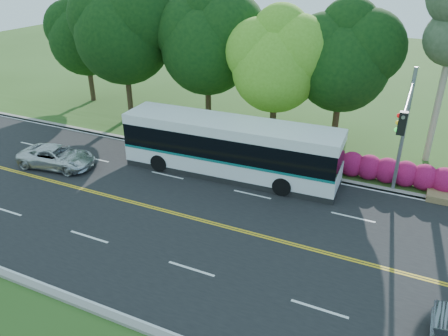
% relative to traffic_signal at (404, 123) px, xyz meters
% --- Properties ---
extents(ground, '(120.00, 120.00, 0.00)m').
position_rel_traffic_signal_xyz_m(ground, '(-6.49, -5.40, -4.67)').
color(ground, '#2C4E1A').
rests_on(ground, ground).
extents(road, '(60.00, 14.00, 0.02)m').
position_rel_traffic_signal_xyz_m(road, '(-6.49, -5.40, -4.66)').
color(road, black).
rests_on(road, ground).
extents(curb_north, '(60.00, 0.30, 0.15)m').
position_rel_traffic_signal_xyz_m(curb_north, '(-6.49, 1.75, -4.60)').
color(curb_north, gray).
rests_on(curb_north, ground).
extents(curb_south, '(60.00, 0.30, 0.15)m').
position_rel_traffic_signal_xyz_m(curb_south, '(-6.49, -12.55, -4.60)').
color(curb_south, gray).
rests_on(curb_south, ground).
extents(grass_verge, '(60.00, 4.00, 0.10)m').
position_rel_traffic_signal_xyz_m(grass_verge, '(-6.49, 3.60, -4.62)').
color(grass_verge, '#2C4E1A').
rests_on(grass_verge, ground).
extents(lane_markings, '(57.60, 13.82, 0.00)m').
position_rel_traffic_signal_xyz_m(lane_markings, '(-6.59, -5.40, -4.65)').
color(lane_markings, gold).
rests_on(lane_markings, road).
extents(tree_row, '(44.70, 9.10, 13.84)m').
position_rel_traffic_signal_xyz_m(tree_row, '(-11.65, 6.73, 2.06)').
color(tree_row, black).
rests_on(tree_row, ground).
extents(bougainvillea_hedge, '(9.50, 2.25, 1.50)m').
position_rel_traffic_signal_xyz_m(bougainvillea_hedge, '(0.69, 2.75, -3.95)').
color(bougainvillea_hedge, maroon).
rests_on(bougainvillea_hedge, ground).
extents(traffic_signal, '(0.42, 6.10, 7.00)m').
position_rel_traffic_signal_xyz_m(traffic_signal, '(0.00, 0.00, 0.00)').
color(traffic_signal, gray).
rests_on(traffic_signal, ground).
extents(transit_bus, '(13.00, 3.30, 3.38)m').
position_rel_traffic_signal_xyz_m(transit_bus, '(-9.19, -0.13, -2.98)').
color(transit_bus, white).
rests_on(transit_bus, road).
extents(suv, '(5.06, 2.88, 1.33)m').
position_rel_traffic_signal_xyz_m(suv, '(-19.33, -3.75, -3.99)').
color(suv, silver).
rests_on(suv, road).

